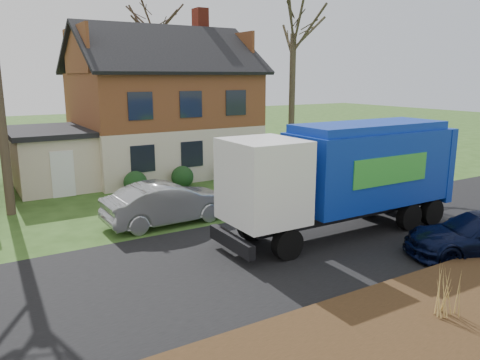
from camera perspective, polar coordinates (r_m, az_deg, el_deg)
ground at (r=14.70m, az=4.65°, el=-8.93°), size 120.00×120.00×0.00m
road at (r=14.69m, az=4.65°, el=-8.89°), size 80.00×7.00×0.02m
mulch_verge at (r=11.21m, az=21.42°, el=-16.18°), size 80.00×3.50×0.30m
main_house at (r=26.75m, az=-10.45°, el=9.49°), size 12.95×8.95×9.26m
garbage_truck at (r=16.41m, az=12.99°, el=1.05°), size 8.89×2.45×3.80m
silver_sedan at (r=17.53m, az=-8.80°, el=-2.79°), size 4.78×1.80×1.56m
tree_front_east at (r=27.17m, az=6.60°, el=19.91°), size 3.93×3.93×10.92m
tree_back at (r=34.78m, az=-10.86°, el=20.11°), size 3.81×3.81×12.07m
grass_clump_mid at (r=11.24m, az=23.94°, el=-12.41°), size 0.38×0.32×1.08m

